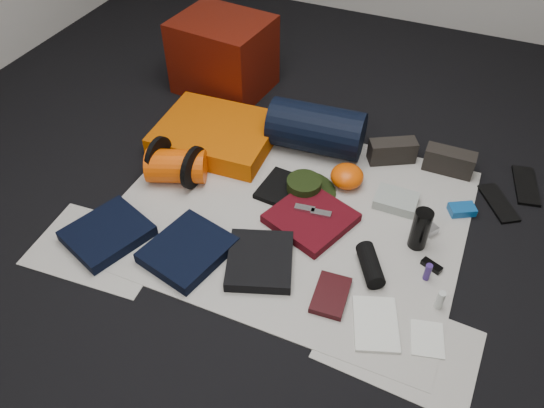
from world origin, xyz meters
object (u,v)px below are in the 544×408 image
at_px(navy_duffel, 316,129).
at_px(compact_camera, 427,227).
at_px(red_cabinet, 224,55).
at_px(sleeping_pad, 216,134).
at_px(water_bottle, 420,229).
at_px(paperback_book, 331,295).
at_px(stuff_sack, 176,166).

height_order(navy_duffel, compact_camera, navy_duffel).
bearing_deg(red_cabinet, sleeping_pad, -61.88).
bearing_deg(water_bottle, paperback_book, -121.42).
relative_size(red_cabinet, paperback_book, 2.57).
bearing_deg(stuff_sack, sleeping_pad, 83.81).
bearing_deg(sleeping_pad, paperback_book, -38.98).
relative_size(stuff_sack, paperback_book, 1.41).
distance_m(sleeping_pad, paperback_book, 1.17).
xyz_separation_m(sleeping_pad, navy_duffel, (0.51, 0.16, 0.07)).
bearing_deg(sleeping_pad, compact_camera, -9.61).
bearing_deg(navy_duffel, water_bottle, -40.51).
height_order(compact_camera, paperback_book, compact_camera).
relative_size(sleeping_pad, compact_camera, 6.43).
bearing_deg(sleeping_pad, stuff_sack, -96.19).
relative_size(stuff_sack, water_bottle, 1.43).
bearing_deg(compact_camera, sleeping_pad, -155.42).
height_order(red_cabinet, stuff_sack, red_cabinet).
xyz_separation_m(stuff_sack, navy_duffel, (0.55, 0.51, 0.04)).
relative_size(red_cabinet, sleeping_pad, 0.87).
relative_size(sleeping_pad, water_bottle, 3.00).
relative_size(sleeping_pad, navy_duffel, 1.23).
distance_m(navy_duffel, compact_camera, 0.78).
height_order(navy_duffel, water_bottle, navy_duffel).
bearing_deg(navy_duffel, red_cabinet, 148.66).
xyz_separation_m(navy_duffel, water_bottle, (0.66, -0.48, -0.03)).
bearing_deg(sleeping_pad, red_cabinet, 112.09).
height_order(navy_duffel, paperback_book, navy_duffel).
bearing_deg(paperback_book, sleeping_pad, 136.55).
xyz_separation_m(sleeping_pad, water_bottle, (1.17, -0.31, 0.05)).
distance_m(red_cabinet, paperback_book, 1.71).
xyz_separation_m(navy_duffel, compact_camera, (0.68, -0.37, -0.11)).
height_order(stuff_sack, water_bottle, water_bottle).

